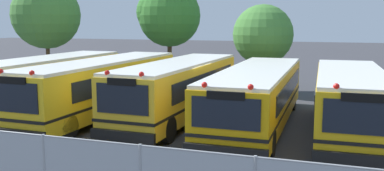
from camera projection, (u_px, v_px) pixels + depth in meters
name	position (u px, v px, depth m)	size (l,w,h in m)	color
ground_plane	(177.00, 120.00, 18.93)	(160.00, 160.00, 0.00)	#38383D
school_bus_0	(42.00, 81.00, 21.19)	(2.57, 11.55, 2.69)	yellow
school_bus_1	(103.00, 85.00, 19.62)	(2.66, 11.45, 2.74)	yellow
school_bus_2	(179.00, 88.00, 18.91)	(2.67, 10.42, 2.72)	yellow
school_bus_3	(257.00, 94.00, 17.69)	(2.68, 11.37, 2.57)	#EAA80C
school_bus_4	(350.00, 100.00, 16.25)	(2.79, 9.82, 2.63)	yellow
tree_0	(45.00, 16.00, 31.04)	(4.95, 4.95, 7.33)	#4C3823
tree_1	(167.00, 15.00, 30.33)	(4.52, 4.45, 7.02)	#4C3823
tree_2	(261.00, 35.00, 25.98)	(3.69, 3.69, 5.42)	#4C3823
chainlink_fence	(45.00, 170.00, 9.85)	(19.66, 0.07, 1.79)	#9EA0A3
traffic_cone	(21.00, 167.00, 11.89)	(0.46, 0.46, 0.60)	#EA5914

